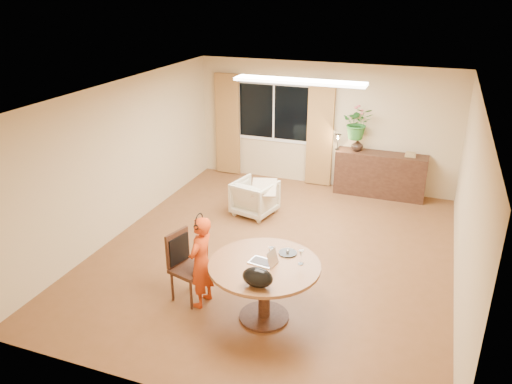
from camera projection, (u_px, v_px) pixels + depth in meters
floor at (274, 252)px, 8.13m from camera, size 6.50×6.50×0.00m
ceiling at (277, 93)px, 7.12m from camera, size 6.50×6.50×0.00m
wall_back at (324, 126)px, 10.44m from camera, size 5.50×0.00×5.50m
wall_left at (122, 158)px, 8.50m from camera, size 0.00×6.50×6.50m
wall_right at (468, 203)px, 6.75m from camera, size 0.00×6.50×6.50m
window at (274, 112)px, 10.70m from camera, size 1.70×0.03×1.30m
curtain_left at (228, 125)px, 11.10m from camera, size 0.55×0.08×2.25m
curtain_right at (320, 134)px, 10.43m from camera, size 0.55×0.08×2.25m
ceiling_panel at (299, 81)px, 8.18m from camera, size 2.20×0.35×0.05m
dining_table at (264, 276)px, 6.30m from camera, size 1.42×1.42×0.81m
dining_chair at (189, 268)px, 6.74m from camera, size 0.57×0.54×0.98m
child at (201, 262)px, 6.59m from camera, size 0.49×0.34×1.29m
laptop at (262, 255)px, 6.22m from camera, size 0.35×0.26×0.22m
tumbler at (272, 251)px, 6.44m from camera, size 0.08×0.08×0.10m
wine_glass at (301, 257)px, 6.19m from camera, size 0.09×0.09×0.20m
pot_lid at (288, 252)px, 6.46m from camera, size 0.27×0.27×0.04m
handbag at (258, 277)px, 5.72m from camera, size 0.37×0.22×0.25m
armchair at (255, 198)px, 9.36m from camera, size 0.86×0.87×0.67m
throw at (264, 183)px, 9.09m from camera, size 0.58×0.65×0.03m
sideboard at (380, 175)px, 10.15m from camera, size 1.81×0.44×0.90m
vase at (357, 145)px, 10.09m from camera, size 0.28×0.28×0.25m
bouquet at (358, 123)px, 9.93m from camera, size 0.70×0.64×0.66m
book_stack at (410, 154)px, 9.79m from camera, size 0.24×0.20×0.09m
desk_lamp at (338, 142)px, 10.16m from camera, size 0.15×0.15×0.34m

